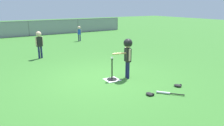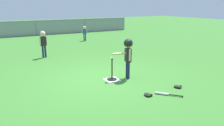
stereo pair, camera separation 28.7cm
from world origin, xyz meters
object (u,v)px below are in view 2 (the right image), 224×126
object	(u,v)px
baseball_on_tee	(112,58)
glove_by_plate	(178,87)
batting_tee	(112,76)
batter_child	(128,50)
fielder_deep_right	(43,41)
glove_near_bats	(148,95)
spare_bat_silver	(165,94)
fielder_deep_left	(85,31)

from	to	relation	value
baseball_on_tee	glove_by_plate	world-z (taller)	baseball_on_tee
batting_tee	batter_child	distance (m)	0.96
batting_tee	fielder_deep_right	distance (m)	4.29
batting_tee	baseball_on_tee	xyz separation A→B (m)	(0.00, 0.00, 0.61)
glove_by_plate	glove_near_bats	world-z (taller)	same
batting_tee	spare_bat_silver	bearing A→B (deg)	-69.37
batting_tee	spare_bat_silver	world-z (taller)	batting_tee
baseball_on_tee	glove_near_bats	size ratio (longest dim) A/B	0.31
baseball_on_tee	batter_child	size ratio (longest dim) A/B	0.06
fielder_deep_left	glove_by_plate	world-z (taller)	fielder_deep_left
batter_child	fielder_deep_left	world-z (taller)	batter_child
fielder_deep_left	baseball_on_tee	bearing A→B (deg)	-105.54
batter_child	fielder_deep_right	bearing A→B (deg)	112.83
glove_near_bats	fielder_deep_left	bearing A→B (deg)	78.33
baseball_on_tee	fielder_deep_right	distance (m)	4.24
fielder_deep_left	glove_near_bats	bearing A→B (deg)	-101.67
fielder_deep_right	glove_by_plate	distance (m)	6.16
glove_by_plate	glove_near_bats	distance (m)	1.10
fielder_deep_left	spare_bat_silver	world-z (taller)	fielder_deep_left
baseball_on_tee	glove_near_bats	distance (m)	1.69
fielder_deep_right	fielder_deep_left	bearing A→B (deg)	45.61
fielder_deep_left	glove_by_plate	bearing A→B (deg)	-94.79
spare_bat_silver	glove_by_plate	xyz separation A→B (m)	(0.67, 0.20, 0.01)
fielder_deep_left	glove_near_bats	xyz separation A→B (m)	(-1.85, -8.97, -0.59)
glove_by_plate	batting_tee	bearing A→B (deg)	131.08
batter_child	fielder_deep_right	world-z (taller)	batter_child
batter_child	spare_bat_silver	world-z (taller)	batter_child
glove_by_plate	glove_near_bats	xyz separation A→B (m)	(-1.10, -0.03, 0.00)
spare_bat_silver	glove_by_plate	size ratio (longest dim) A/B	2.13
spare_bat_silver	batter_child	bearing A→B (deg)	94.80
batter_child	spare_bat_silver	bearing A→B (deg)	-85.20
fielder_deep_right	batter_child	bearing A→B (deg)	-67.17
batting_tee	glove_near_bats	size ratio (longest dim) A/B	2.84
batter_child	batting_tee	bearing A→B (deg)	167.52
baseball_on_tee	batting_tee	bearing A→B (deg)	0.00
baseball_on_tee	glove_by_plate	xyz separation A→B (m)	(1.32, -1.51, -0.68)
batting_tee	fielder_deep_right	bearing A→B (deg)	107.07
baseball_on_tee	fielder_deep_right	xyz separation A→B (m)	(-1.24, 4.05, 0.06)
baseball_on_tee	fielder_deep_left	world-z (taller)	fielder_deep_left
batting_tee	glove_by_plate	bearing A→B (deg)	-48.92
fielder_deep_right	fielder_deep_left	distance (m)	4.73
batting_tee	fielder_deep_left	size ratio (longest dim) A/B	0.70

